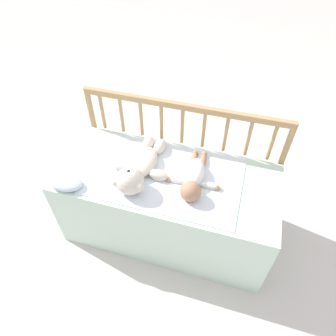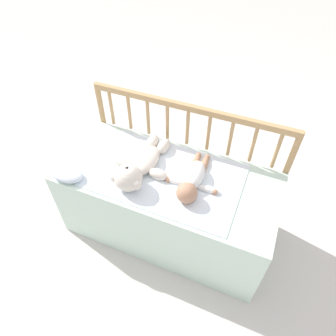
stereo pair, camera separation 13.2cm
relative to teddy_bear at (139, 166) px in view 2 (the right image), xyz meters
The scene contains 7 objects.
ground_plane 0.61m from the teddy_bear, 14.89° to the left, with size 12.00×12.00×0.00m, color silver.
crib_mattress 0.36m from the teddy_bear, 14.89° to the left, with size 1.28×0.58×0.53m.
crib_rail 0.39m from the teddy_bear, 66.17° to the left, with size 1.28×0.04×0.82m.
blanket 0.16m from the teddy_bear, 17.33° to the left, with size 0.87×0.54×0.01m.
teddy_bear is the anchor object (origin of this frame).
baby 0.31m from the teddy_bear, ahead, with size 0.32×0.41×0.11m.
small_pillow 0.41m from the teddy_bear, 152.32° to the right, with size 0.20×0.12×0.06m.
Camera 2 is at (0.46, -1.07, 1.79)m, focal length 32.00 mm.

